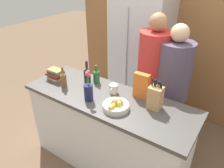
{
  "coord_description": "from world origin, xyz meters",
  "views": [
    {
      "loc": [
        1.11,
        -1.54,
        2.14
      ],
      "look_at": [
        0.0,
        0.08,
        1.05
      ],
      "focal_mm": 35.0,
      "sensor_mm": 36.0,
      "label": 1
    }
  ],
  "objects": [
    {
      "name": "ground_plane",
      "position": [
        0.0,
        0.0,
        0.0
      ],
      "size": [
        14.0,
        14.0,
        0.0
      ],
      "primitive_type": "plane",
      "color": "brown"
    },
    {
      "name": "kitchen_island",
      "position": [
        0.0,
        0.0,
        0.47
      ],
      "size": [
        1.85,
        0.65,
        0.93
      ],
      "color": "silver",
      "rests_on": "ground_plane"
    },
    {
      "name": "back_wall_wood",
      "position": [
        0.0,
        1.55,
        1.3
      ],
      "size": [
        3.05,
        0.12,
        2.6
      ],
      "color": "olive",
      "rests_on": "ground_plane"
    },
    {
      "name": "refrigerator",
      "position": [
        -0.25,
        1.19,
        1.01
      ],
      "size": [
        0.76,
        0.63,
        2.02
      ],
      "color": "#B7B7BC",
      "rests_on": "ground_plane"
    },
    {
      "name": "fruit_bowl",
      "position": [
        0.18,
        -0.12,
        0.97
      ],
      "size": [
        0.26,
        0.26,
        0.1
      ],
      "color": "silver",
      "rests_on": "kitchen_island"
    },
    {
      "name": "knife_block",
      "position": [
        0.48,
        0.1,
        1.05
      ],
      "size": [
        0.13,
        0.11,
        0.31
      ],
      "color": "tan",
      "rests_on": "kitchen_island"
    },
    {
      "name": "flower_vase",
      "position": [
        -0.13,
        -0.14,
        1.04
      ],
      "size": [
        0.09,
        0.09,
        0.33
      ],
      "color": "#191E4C",
      "rests_on": "kitchen_island"
    },
    {
      "name": "cereal_box",
      "position": [
        0.28,
        0.2,
        1.06
      ],
      "size": [
        0.16,
        0.06,
        0.27
      ],
      "color": "orange",
      "rests_on": "kitchen_island"
    },
    {
      "name": "coffee_mug",
      "position": [
        0.0,
        0.11,
        0.98
      ],
      "size": [
        0.09,
        0.13,
        0.1
      ],
      "color": "silver",
      "rests_on": "kitchen_island"
    },
    {
      "name": "book_stack",
      "position": [
        -0.73,
        -0.02,
        0.99
      ],
      "size": [
        0.19,
        0.15,
        0.13
      ],
      "color": "#99844C",
      "rests_on": "kitchen_island"
    },
    {
      "name": "bottle_oil",
      "position": [
        -0.33,
        0.08,
        1.04
      ],
      "size": [
        0.07,
        0.07,
        0.29
      ],
      "color": "black",
      "rests_on": "kitchen_island"
    },
    {
      "name": "bottle_vinegar",
      "position": [
        -0.29,
        0.19,
        1.01
      ],
      "size": [
        0.07,
        0.07,
        0.22
      ],
      "color": "#286633",
      "rests_on": "kitchen_island"
    },
    {
      "name": "bottle_wine",
      "position": [
        -0.53,
        -0.09,
        1.02
      ],
      "size": [
        0.07,
        0.07,
        0.24
      ],
      "color": "brown",
      "rests_on": "kitchen_island"
    },
    {
      "name": "person_at_sink",
      "position": [
        0.21,
        0.64,
        0.95
      ],
      "size": [
        0.38,
        0.38,
        1.7
      ],
      "rotation": [
        0.0,
        0.0,
        -0.47
      ],
      "color": "#383842",
      "rests_on": "ground_plane"
    },
    {
      "name": "person_in_blue",
      "position": [
        0.46,
        0.61,
        0.91
      ],
      "size": [
        0.37,
        0.37,
        1.62
      ],
      "rotation": [
        0.0,
        0.0,
        0.16
      ],
      "color": "#383842",
      "rests_on": "ground_plane"
    }
  ]
}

